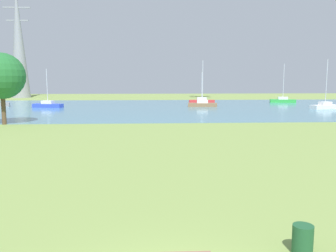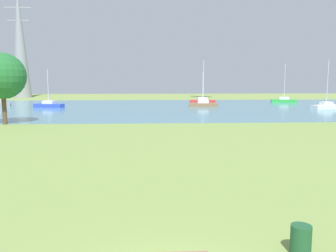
% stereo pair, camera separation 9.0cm
% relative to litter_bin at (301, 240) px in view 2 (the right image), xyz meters
% --- Properties ---
extents(ground_plane, '(160.00, 160.00, 0.00)m').
position_rel_litter_bin_xyz_m(ground_plane, '(-3.72, 20.24, -0.40)').
color(ground_plane, '#7F994C').
extents(litter_bin, '(0.56, 0.56, 0.80)m').
position_rel_litter_bin_xyz_m(litter_bin, '(0.00, 0.00, 0.00)').
color(litter_bin, '#1E512D').
rests_on(litter_bin, ground).
extents(water_surface, '(140.00, 40.00, 0.02)m').
position_rel_litter_bin_xyz_m(water_surface, '(-3.72, 48.24, -0.39)').
color(water_surface, teal).
rests_on(water_surface, ground).
extents(sailboat_brown, '(4.93, 1.98, 7.63)m').
position_rel_litter_bin_xyz_m(sailboat_brown, '(4.81, 49.86, 0.07)').
color(sailboat_brown, brown).
rests_on(sailboat_brown, water_surface).
extents(sailboat_white, '(5.03, 2.93, 7.58)m').
position_rel_litter_bin_xyz_m(sailboat_white, '(23.25, 44.68, 0.07)').
color(sailboat_white, white).
rests_on(sailboat_white, water_surface).
extents(sailboat_blue, '(5.02, 2.64, 6.21)m').
position_rel_litter_bin_xyz_m(sailboat_blue, '(-20.52, 49.55, 0.05)').
color(sailboat_blue, blue).
rests_on(sailboat_blue, water_surface).
extents(sailboat_red, '(4.88, 1.79, 5.86)m').
position_rel_litter_bin_xyz_m(sailboat_red, '(5.93, 58.14, 0.05)').
color(sailboat_red, red).
rests_on(sailboat_red, water_surface).
extents(sailboat_green, '(5.02, 2.60, 7.52)m').
position_rel_litter_bin_xyz_m(sailboat_green, '(22.06, 59.10, 0.07)').
color(sailboat_green, green).
rests_on(sailboat_green, water_surface).
extents(tree_west_near, '(4.69, 4.69, 7.32)m').
position_rel_litter_bin_xyz_m(tree_west_near, '(-19.06, 28.27, 4.55)').
color(tree_west_near, brown).
rests_on(tree_west_near, ground).
extents(electricity_pylon, '(6.40, 4.40, 26.77)m').
position_rel_litter_bin_xyz_m(electricity_pylon, '(-35.37, 80.10, 13.00)').
color(electricity_pylon, gray).
rests_on(electricity_pylon, ground).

